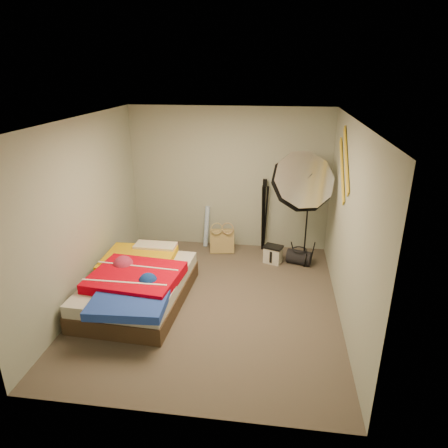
% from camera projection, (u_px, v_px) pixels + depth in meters
% --- Properties ---
extents(floor, '(4.00, 4.00, 0.00)m').
position_uv_depth(floor, '(211.00, 301.00, 5.64)').
color(floor, brown).
rests_on(floor, ground).
extents(ceiling, '(4.00, 4.00, 0.00)m').
position_uv_depth(ceiling, '(209.00, 120.00, 4.73)').
color(ceiling, silver).
rests_on(ceiling, wall_back).
extents(wall_back, '(3.50, 0.00, 3.50)m').
position_uv_depth(wall_back, '(229.00, 179.00, 7.03)').
color(wall_back, '#949D8C').
rests_on(wall_back, floor).
extents(wall_front, '(3.50, 0.00, 3.50)m').
position_uv_depth(wall_front, '(170.00, 302.00, 3.34)').
color(wall_front, '#949D8C').
rests_on(wall_front, floor).
extents(wall_left, '(0.00, 4.00, 4.00)m').
position_uv_depth(wall_left, '(83.00, 213.00, 5.40)').
color(wall_left, '#949D8C').
rests_on(wall_left, floor).
extents(wall_right, '(0.00, 4.00, 4.00)m').
position_uv_depth(wall_right, '(349.00, 225.00, 4.96)').
color(wall_right, '#949D8C').
rests_on(wall_right, floor).
extents(tote_bag, '(0.45, 0.25, 0.44)m').
position_uv_depth(tote_bag, '(222.00, 241.00, 7.08)').
color(tote_bag, tan).
rests_on(tote_bag, floor).
extents(wrapping_roll, '(0.13, 0.23, 0.75)m').
position_uv_depth(wrapping_roll, '(207.00, 226.00, 7.31)').
color(wrapping_roll, '#558AD1').
rests_on(wrapping_roll, floor).
extents(camera_case, '(0.33, 0.28, 0.28)m').
position_uv_depth(camera_case, '(273.00, 255.00, 6.72)').
color(camera_case, beige).
rests_on(camera_case, floor).
extents(duffel_bag, '(0.44, 0.34, 0.24)m').
position_uv_depth(duffel_bag, '(299.00, 257.00, 6.69)').
color(duffel_bag, black).
rests_on(duffel_bag, floor).
extents(wall_stripe_upper, '(0.02, 0.91, 0.78)m').
position_uv_depth(wall_stripe_upper, '(346.00, 160.00, 5.26)').
color(wall_stripe_upper, gold).
rests_on(wall_stripe_upper, wall_right).
extents(wall_stripe_lower, '(0.02, 0.91, 0.78)m').
position_uv_depth(wall_stripe_lower, '(342.00, 170.00, 5.57)').
color(wall_stripe_lower, gold).
rests_on(wall_stripe_lower, wall_right).
extents(bed, '(1.36, 2.02, 0.54)m').
position_uv_depth(bed, '(138.00, 285.00, 5.55)').
color(bed, '#463222').
rests_on(bed, floor).
extents(photo_umbrella, '(1.11, 0.87, 2.03)m').
position_uv_depth(photo_umbrella, '(302.00, 182.00, 6.07)').
color(photo_umbrella, black).
rests_on(photo_umbrella, floor).
extents(camera_tripod, '(0.07, 0.07, 1.31)m').
position_uv_depth(camera_tripod, '(264.00, 210.00, 7.01)').
color(camera_tripod, black).
rests_on(camera_tripod, floor).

